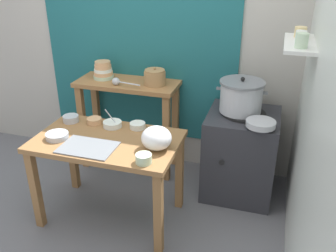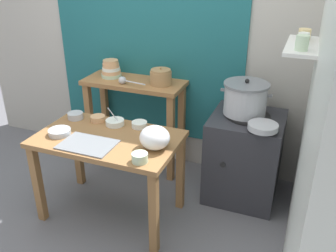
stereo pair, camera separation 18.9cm
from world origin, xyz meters
The scene contains 19 objects.
ground_plane centered at (0.00, 0.00, 0.00)m, with size 9.00×9.00×0.00m, color slate.
wall_back centered at (0.08, 1.10, 1.30)m, with size 4.40×0.12×2.60m.
wall_right centered at (1.40, 0.20, 1.30)m, with size 0.30×3.20×2.60m.
prep_table centered at (-0.04, 0.04, 0.61)m, with size 1.10×0.66×0.72m.
back_shelf_table centered at (-0.20, 0.83, 0.68)m, with size 0.96×0.40×0.90m.
stove_block centered at (0.91, 0.70, 0.38)m, with size 0.60×0.61×0.78m.
steamer_pot centered at (0.87, 0.72, 0.91)m, with size 0.42×0.37×0.30m.
clay_pot centered at (0.08, 0.83, 0.97)m, with size 0.20×0.20×0.16m.
bowl_stack_enamel centered at (-0.45, 0.86, 0.97)m, with size 0.19×0.19×0.17m.
ladle centered at (-0.24, 0.71, 0.94)m, with size 0.28×0.08×0.07m.
serving_tray centered at (-0.11, -0.13, 0.72)m, with size 0.40×0.28×0.01m, color slate.
plastic_bag centered at (0.37, 0.00, 0.81)m, with size 0.22×0.21×0.17m, color white.
wide_pan centered at (1.06, 0.47, 0.80)m, with size 0.23×0.23×0.05m, color #B7BABF.
prep_bowl_0 centered at (-0.40, -0.06, 0.74)m, with size 0.17×0.17×0.04m.
prep_bowl_1 centered at (0.12, 0.28, 0.75)m, with size 0.13×0.13×0.05m.
prep_bowl_2 centered at (-0.46, 0.23, 0.75)m, with size 0.13×0.13×0.05m.
prep_bowl_3 centered at (-0.09, 0.24, 0.75)m, with size 0.15×0.15×0.16m.
prep_bowl_4 centered at (-0.26, 0.26, 0.74)m, with size 0.12×0.12×0.05m.
prep_bowl_5 centered at (0.35, -0.21, 0.75)m, with size 0.11×0.11×0.06m.
Camera 1 is at (1.12, -2.19, 2.02)m, focal length 39.42 mm.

